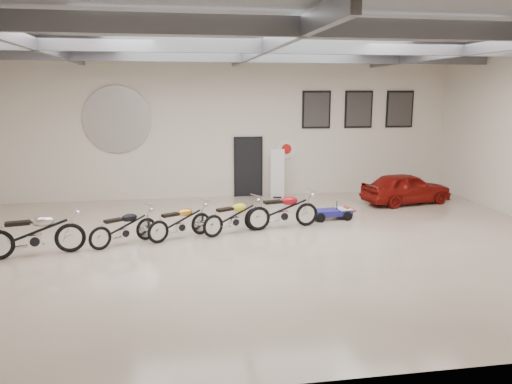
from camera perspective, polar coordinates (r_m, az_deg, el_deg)
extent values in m
cube|color=#C8AF99|center=(12.44, 0.91, -6.05)|extent=(16.00, 12.00, 0.01)
cube|color=gray|center=(11.94, 0.98, 17.51)|extent=(16.00, 12.00, 0.01)
cube|color=beige|center=(17.85, -2.53, 7.41)|extent=(16.00, 0.02, 5.00)
cube|color=black|center=(18.02, -0.89, 2.82)|extent=(0.92, 0.08, 2.10)
imported|color=maroon|center=(17.66, 16.78, 0.44)|extent=(1.83, 3.28, 1.06)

